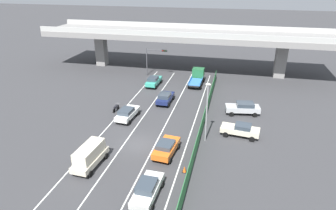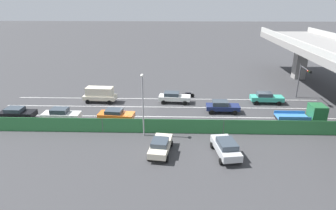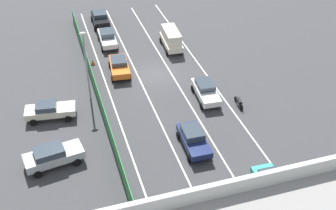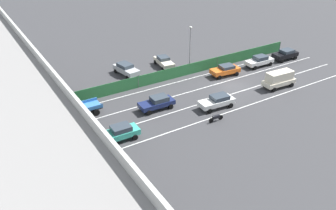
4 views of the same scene
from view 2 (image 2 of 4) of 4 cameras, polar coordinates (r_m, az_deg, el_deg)
The scene contains 20 objects.
ground_plane at distance 39.74m, azimuth -7.26°, elevation -1.23°, with size 300.00×300.00×0.00m, color #38383A.
lane_line_left_edge at distance 44.20m, azimuth -0.34°, elevation 1.22°, with size 0.14×45.22×0.01m, color silver.
lane_line_mid_left at distance 40.92m, azimuth -0.51°, elevation -0.40°, with size 0.14×45.22×0.01m, color silver.
lane_line_mid_right at distance 37.68m, azimuth -0.71°, elevation -2.30°, with size 0.14×45.22×0.01m, color silver.
lane_line_right_edge at distance 34.49m, azimuth -0.95°, elevation -4.56°, with size 0.14×45.22×0.01m, color silver.
green_fence at distance 32.98m, azimuth -1.06°, elevation -4.16°, with size 0.10×41.32×1.72m.
car_taxi_orange at distance 36.50m, azimuth -10.19°, elevation -1.91°, with size 2.40×4.51×1.59m.
car_sedan_navy at distance 39.40m, azimuth 10.55°, elevation -0.23°, with size 2.11×4.45×1.62m.
car_taxi_teal at distance 44.36m, azimuth 18.68°, elevation 1.41°, with size 2.06×4.65×1.64m.
car_hatchback_white at distance 42.28m, azimuth 1.16°, elevation 1.59°, with size 2.24×4.64×1.60m.
car_sedan_black at distance 41.02m, azimuth -27.49°, elevation -1.42°, with size 2.15×4.35×1.63m.
car_van_cream at distance 43.54m, azimuth -13.22°, elevation 2.13°, with size 2.23×4.80×2.28m.
car_sedan_white at distance 38.50m, azimuth -20.24°, elevation -1.69°, with size 2.06×4.68×1.66m.
flatbed_truck_blue at distance 39.04m, azimuth 25.89°, elevation -1.65°, with size 2.33×5.65×2.46m.
motorcycle at distance 44.86m, azimuth 3.98°, elevation 2.08°, with size 0.60×1.95×0.93m.
parked_sedan_cream at distance 28.87m, azimuth -1.49°, elevation -7.95°, with size 4.67×2.43×1.57m.
parked_wagon_silver at distance 28.98m, azimuth 11.29°, elevation -8.09°, with size 4.81×2.61×1.70m.
traffic_light at distance 46.69m, azimuth 24.97°, elevation 5.18°, with size 4.08×0.59×5.26m.
street_lamp at distance 31.25m, azimuth -4.96°, elevation 1.15°, with size 0.60×0.36×7.08m.
traffic_cone at distance 35.18m, azimuth -15.02°, elevation -4.24°, with size 0.47×0.47×0.67m.
Camera 2 is at (36.43, 6.09, 14.67)m, focal length 31.08 mm.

